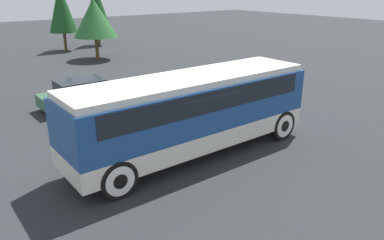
{
  "coord_description": "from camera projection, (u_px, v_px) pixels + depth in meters",
  "views": [
    {
      "loc": [
        -7.72,
        -10.0,
        5.91
      ],
      "look_at": [
        0.0,
        0.0,
        1.33
      ],
      "focal_mm": 35.0,
      "sensor_mm": 36.0,
      "label": 1
    }
  ],
  "objects": [
    {
      "name": "ground_plane",
      "position": [
        192.0,
        153.0,
        13.89
      ],
      "size": [
        120.0,
        120.0,
        0.0
      ],
      "primitive_type": "plane",
      "color": "#26282B"
    },
    {
      "name": "tour_bus",
      "position": [
        194.0,
        107.0,
        13.33
      ],
      "size": [
        9.4,
        2.52,
        2.94
      ],
      "color": "silver",
      "rests_on": "ground_plane"
    },
    {
      "name": "parked_car_near",
      "position": [
        83.0,
        93.0,
        18.97
      ],
      "size": [
        4.37,
        1.9,
        1.42
      ],
      "color": "#2D5638",
      "rests_on": "ground_plane"
    },
    {
      "name": "parked_car_mid",
      "position": [
        199.0,
        84.0,
        20.65
      ],
      "size": [
        4.02,
        1.96,
        1.49
      ],
      "color": "#BCBCC1",
      "rests_on": "ground_plane"
    },
    {
      "name": "tree_left",
      "position": [
        61.0,
        8.0,
        34.25
      ],
      "size": [
        2.54,
        2.54,
        6.09
      ],
      "color": "brown",
      "rests_on": "ground_plane"
    },
    {
      "name": "tree_center",
      "position": [
        94.0,
        18.0,
        30.36
      ],
      "size": [
        3.53,
        3.53,
        4.88
      ],
      "color": "brown",
      "rests_on": "ground_plane"
    },
    {
      "name": "tree_right",
      "position": [
        96.0,
        3.0,
        37.43
      ],
      "size": [
        2.27,
        2.27,
        6.22
      ],
      "color": "brown",
      "rests_on": "ground_plane"
    }
  ]
}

